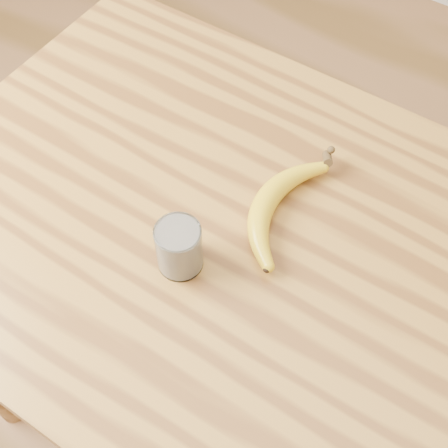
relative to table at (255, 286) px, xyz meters
The scene contains 4 objects.
room 0.58m from the table, ahead, with size 4.04×4.04×2.70m.
table is the anchor object (origin of this frame).
smoothie_glass 0.21m from the table, 133.59° to the right, with size 0.07×0.07×0.09m.
banana 0.17m from the table, 114.06° to the left, with size 0.12×0.32×0.04m, color gold, non-canonical shape.
Camera 1 is at (0.24, -0.46, 1.73)m, focal length 50.00 mm.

